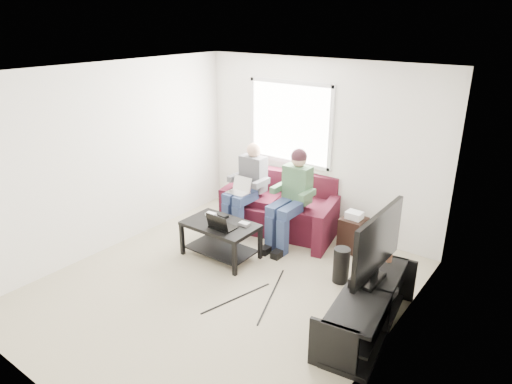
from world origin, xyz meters
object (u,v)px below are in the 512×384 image
coffee_table (221,232)px  tv_stand (367,311)px  subwoofer (341,265)px  end_table (353,233)px  sofa (280,209)px  tv (378,244)px

coffee_table → tv_stand: 2.31m
coffee_table → subwoofer: size_ratio=2.19×
tv_stand → end_table: 1.80m
coffee_table → end_table: end_table is taller
coffee_table → tv_stand: (2.29, -0.28, -0.14)m
coffee_table → subwoofer: bearing=14.1°
coffee_table → sofa: bearing=83.1°
coffee_table → tv: (2.29, -0.18, 0.61)m
sofa → tv: (2.14, -1.43, 0.67)m
tv → subwoofer: 1.16m
coffee_table → end_table: (1.38, 1.27, -0.11)m
sofa → coffee_table: sofa is taller
coffee_table → subwoofer: (1.64, 0.41, -0.14)m
tv_stand → sofa: bearing=144.5°
sofa → end_table: bearing=1.1°
end_table → sofa: bearing=-178.9°
sofa → tv: bearing=-33.7°
sofa → tv_stand: sofa is taller
tv → end_table: bearing=122.0°
tv → subwoofer: (-0.65, 0.59, -0.76)m
subwoofer → sofa: bearing=150.7°
end_table → coffee_table: bearing=-137.4°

